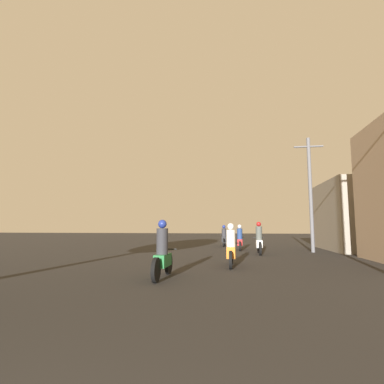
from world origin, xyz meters
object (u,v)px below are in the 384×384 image
Objects in this scene: utility_pole_far at (310,191)px; motorcycle_green at (163,255)px; motorcycle_black at (224,238)px; motorcycle_white at (259,241)px; building_right_far at (363,216)px; motorcycle_orange at (231,249)px; motorcycle_red at (240,240)px.

motorcycle_green is at bearing -123.45° from utility_pole_far.
motorcycle_black is 0.29× the size of utility_pole_far.
utility_pole_far reaches higher than motorcycle_white.
motorcycle_white is at bearing -153.31° from utility_pole_far.
motorcycle_green is at bearing -130.46° from building_right_far.
motorcycle_black is 0.32× the size of building_right_far.
utility_pole_far reaches higher than motorcycle_orange.
motorcycle_green is 3.30m from motorcycle_orange.
motorcycle_red is (-0.98, 2.54, -0.05)m from motorcycle_white.
motorcycle_green reaches higher than motorcycle_black.
motorcycle_black is at bearing 106.74° from motorcycle_white.
building_right_far is at bearing 51.74° from motorcycle_orange.
motorcycle_green is 0.99× the size of motorcycle_red.
motorcycle_green is at bearing -91.07° from motorcycle_black.
motorcycle_black is at bearing 98.34° from motorcycle_orange.
motorcycle_orange is 1.08× the size of motorcycle_black.
building_right_far reaches higher than motorcycle_green.
building_right_far reaches higher than motorcycle_orange.
motorcycle_orange reaches higher than motorcycle_black.
motorcycle_red is (0.33, 7.53, -0.01)m from motorcycle_orange.
motorcycle_green is 14.61m from building_right_far.
motorcycle_green is 1.09× the size of motorcycle_black.
building_right_far is 4.01m from utility_pole_far.
building_right_far reaches higher than motorcycle_white.
motorcycle_orange is 0.35× the size of building_right_far.
motorcycle_green is 13.58m from motorcycle_black.
building_right_far is 0.90× the size of utility_pole_far.
building_right_far is at bearing 24.69° from motorcycle_white.
building_right_far is (9.43, 11.06, 1.43)m from motorcycle_green.
building_right_far is (8.39, -2.48, 1.46)m from motorcycle_black.
motorcycle_white is 2.72m from motorcycle_red.
motorcycle_white reaches higher than motorcycle_orange.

